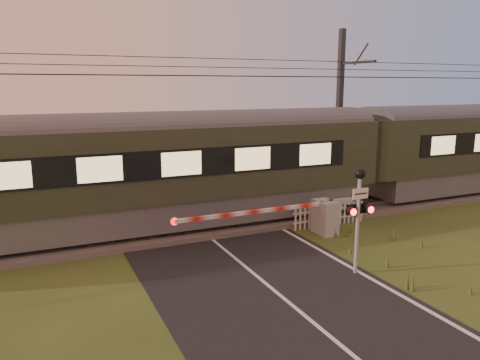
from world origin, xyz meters
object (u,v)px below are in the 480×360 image
crossing_signal (359,202)px  picket_fence (329,215)px  train (359,155)px  catenary_mast (340,111)px  boom_gate (319,216)px

crossing_signal → picket_fence: crossing_signal is taller
train → catenary_mast: 2.87m
train → picket_fence: bearing=-145.6°
catenary_mast → picket_fence: bearing=-128.7°
crossing_signal → catenary_mast: (5.29, 8.22, 1.93)m
picket_fence → boom_gate: bearing=-143.2°
picket_fence → catenary_mast: (3.31, 4.13, 3.58)m
train → boom_gate: size_ratio=6.35×
train → picket_fence: (-2.77, -1.89, -1.86)m
train → picket_fence: size_ratio=13.56×
boom_gate → catenary_mast: (4.27, 4.85, 3.31)m
boom_gate → picket_fence: 1.23m
crossing_signal → catenary_mast: 9.97m
train → crossing_signal: train is taller
boom_gate → train: bearing=35.0°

